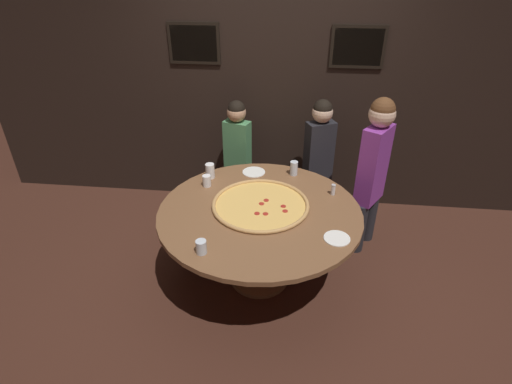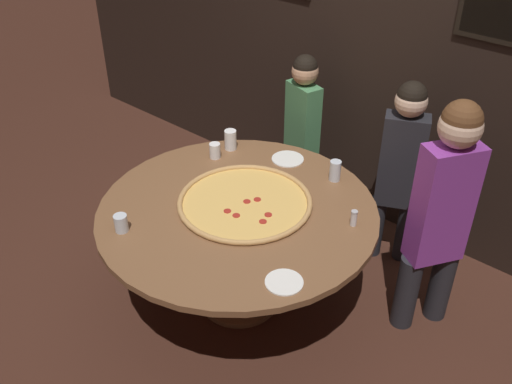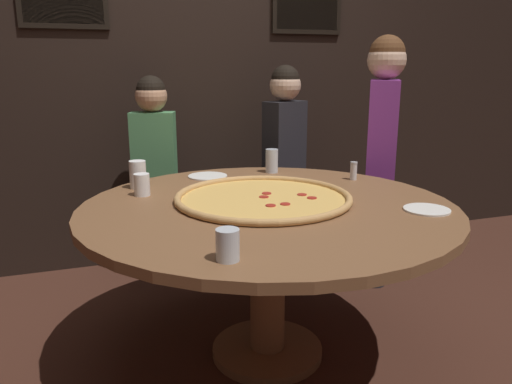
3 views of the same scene
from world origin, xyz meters
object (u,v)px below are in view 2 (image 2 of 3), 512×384
object	(u,v)px
drink_cup_near_left	(335,171)
condiment_shaker	(354,218)
diner_side_right	(442,209)
diner_centre_back	(401,165)
diner_far_right	(302,126)
drink_cup_beside_pizza	(215,151)
dining_table	(238,225)
white_plate_near_front	(288,159)
drink_cup_far_left	(230,140)
giant_pizza	(245,202)
white_plate_left_side	(284,282)
drink_cup_far_right	(121,223)

from	to	relation	value
drink_cup_near_left	condiment_shaker	size ratio (longest dim) A/B	1.38
diner_side_right	diner_centre_back	size ratio (longest dim) A/B	1.13
condiment_shaker	diner_far_right	distance (m)	1.23
drink_cup_beside_pizza	drink_cup_near_left	distance (m)	0.82
dining_table	diner_far_right	world-z (taller)	diner_far_right
condiment_shaker	diner_centre_back	bearing A→B (deg)	98.03
white_plate_near_front	diner_side_right	bearing A→B (deg)	-0.73
drink_cup_far_left	giant_pizza	bearing A→B (deg)	-39.64
drink_cup_beside_pizza	diner_centre_back	bearing A→B (deg)	34.79
condiment_shaker	diner_side_right	distance (m)	0.48
drink_cup_far_left	diner_centre_back	size ratio (longest dim) A/B	0.10
white_plate_near_front	diner_centre_back	size ratio (longest dim) A/B	0.16
giant_pizza	drink_cup_near_left	xyz separation A→B (m)	(0.25, 0.56, 0.05)
drink_cup_beside_pizza	white_plate_left_side	xyz separation A→B (m)	(1.10, -0.65, -0.05)
dining_table	drink_cup_far_right	size ratio (longest dim) A/B	16.17
drink_cup_far_left	diner_side_right	world-z (taller)	diner_side_right
giant_pizza	white_plate_left_side	world-z (taller)	giant_pizza
giant_pizza	drink_cup_far_right	bearing A→B (deg)	-118.93
drink_cup_near_left	giant_pizza	bearing A→B (deg)	-113.98
drink_cup_far_right	diner_centre_back	world-z (taller)	diner_centre_back
diner_centre_back	drink_cup_far_left	bearing A→B (deg)	2.62
giant_pizza	condiment_shaker	size ratio (longest dim) A/B	8.29
white_plate_left_side	white_plate_near_front	bearing A→B (deg)	127.20
white_plate_left_side	diner_side_right	distance (m)	1.01
diner_side_right	diner_far_right	bearing A→B (deg)	-77.47
drink_cup_far_left	white_plate_left_side	bearing A→B (deg)	-36.02
dining_table	diner_centre_back	distance (m)	1.16
giant_pizza	drink_cup_far_right	distance (m)	0.73
drink_cup_beside_pizza	diner_centre_back	xyz separation A→B (m)	(1.01, 0.70, -0.03)
dining_table	white_plate_near_front	bearing A→B (deg)	100.76
giant_pizza	white_plate_near_front	world-z (taller)	giant_pizza
drink_cup_far_right	diner_side_right	world-z (taller)	diner_side_right
drink_cup_near_left	drink_cup_beside_pizza	bearing A→B (deg)	-158.89
white_plate_near_front	diner_far_right	bearing A→B (deg)	115.89
drink_cup_near_left	white_plate_near_front	xyz separation A→B (m)	(-0.38, 0.00, -0.06)
drink_cup_near_left	white_plate_near_front	bearing A→B (deg)	179.74
drink_cup_beside_pizza	drink_cup_far_right	size ratio (longest dim) A/B	1.02
drink_cup_near_left	drink_cup_far_right	distance (m)	1.35
drink_cup_far_left	drink_cup_far_right	distance (m)	1.07
diner_centre_back	diner_side_right	bearing A→B (deg)	112.60
dining_table	drink_cup_near_left	size ratio (longest dim) A/B	12.33
drink_cup_beside_pizza	diner_far_right	world-z (taller)	diner_far_right
dining_table	condiment_shaker	xyz separation A→B (m)	(0.60, 0.31, 0.17)
drink_cup_far_right	condiment_shaker	distance (m)	1.30
diner_far_right	drink_cup_far_right	bearing A→B (deg)	107.38
drink_cup_beside_pizza	drink_cup_far_left	size ratio (longest dim) A/B	0.75
drink_cup_far_right	drink_cup_far_left	bearing A→B (deg)	98.53
drink_cup_beside_pizza	condiment_shaker	size ratio (longest dim) A/B	1.07
drink_cup_beside_pizza	diner_side_right	bearing A→B (deg)	10.84
drink_cup_far_left	diner_far_right	distance (m)	0.63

